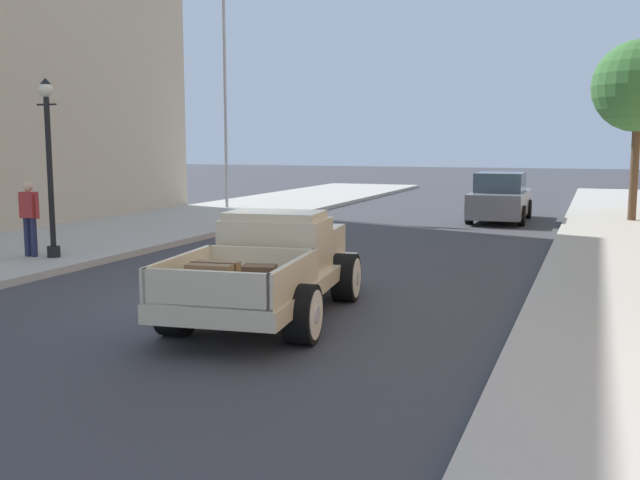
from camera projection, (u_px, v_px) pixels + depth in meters
ground_plane at (242, 301)px, 12.11m from camera, size 140.00×140.00×0.00m
hotrod_truck_cream at (274, 265)px, 11.14m from camera, size 2.56×5.07×1.58m
car_background_grey at (500, 199)px, 24.41m from camera, size 1.91×4.32×1.65m
pedestrian_sidewalk_left at (29, 214)px, 15.77m from camera, size 0.53×0.22×1.65m
street_lamp_near at (49, 154)px, 15.50m from camera, size 0.50×0.32×3.85m
flagpole at (230, 59)px, 27.25m from camera, size 1.74×0.16×9.16m
street_tree_third at (639, 87)px, 22.88m from camera, size 2.90×2.90×5.73m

